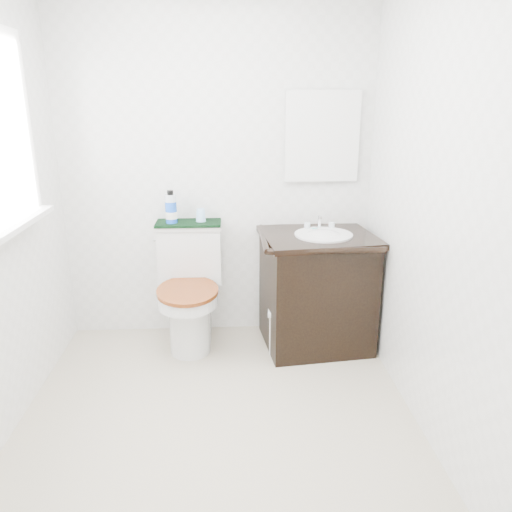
{
  "coord_description": "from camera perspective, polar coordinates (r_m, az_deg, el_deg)",
  "views": [
    {
      "loc": [
        0.08,
        -2.35,
        1.72
      ],
      "look_at": [
        0.25,
        0.75,
        0.72
      ],
      "focal_mm": 35.0,
      "sensor_mm": 36.0,
      "label": 1
    }
  ],
  "objects": [
    {
      "name": "floor",
      "position": [
        2.91,
        -4.37,
        -18.46
      ],
      "size": [
        2.4,
        2.4,
        0.0
      ],
      "primitive_type": "plane",
      "color": "beige",
      "rests_on": "ground"
    },
    {
      "name": "wall_back",
      "position": [
        3.58,
        -4.49,
        9.44
      ],
      "size": [
        2.4,
        0.0,
        2.4
      ],
      "primitive_type": "plane",
      "rotation": [
        1.57,
        0.0,
        0.0
      ],
      "color": "white",
      "rests_on": "ground"
    },
    {
      "name": "wall_front",
      "position": [
        1.26,
        -6.58,
        -6.62
      ],
      "size": [
        2.4,
        0.0,
        2.4
      ],
      "primitive_type": "plane",
      "rotation": [
        -1.57,
        0.0,
        0.0
      ],
      "color": "white",
      "rests_on": "ground"
    },
    {
      "name": "wall_right",
      "position": [
        2.61,
        19.98,
        5.28
      ],
      "size": [
        0.0,
        2.4,
        2.4
      ],
      "primitive_type": "plane",
      "rotation": [
        1.57,
        0.0,
        -1.57
      ],
      "color": "white",
      "rests_on": "ground"
    },
    {
      "name": "mirror",
      "position": [
        3.59,
        7.57,
        13.37
      ],
      "size": [
        0.5,
        0.02,
        0.6
      ],
      "primitive_type": "cube",
      "color": "silver",
      "rests_on": "wall_back"
    },
    {
      "name": "toilet",
      "position": [
        3.58,
        -7.55,
        -4.38
      ],
      "size": [
        0.47,
        0.65,
        0.86
      ],
      "color": "silver",
      "rests_on": "floor"
    },
    {
      "name": "vanity",
      "position": [
        3.55,
        6.93,
        -3.57
      ],
      "size": [
        0.82,
        0.72,
        0.92
      ],
      "color": "black",
      "rests_on": "floor"
    },
    {
      "name": "trash_bin",
      "position": [
        3.54,
        3.18,
        -8.35
      ],
      "size": [
        0.24,
        0.2,
        0.32
      ],
      "color": "white",
      "rests_on": "floor"
    },
    {
      "name": "towel",
      "position": [
        3.55,
        -7.73,
        3.76
      ],
      "size": [
        0.46,
        0.22,
        0.02
      ],
      "primitive_type": "cube",
      "color": "black",
      "rests_on": "toilet"
    },
    {
      "name": "mouthwash_bottle",
      "position": [
        3.52,
        -9.69,
        5.42
      ],
      "size": [
        0.08,
        0.08,
        0.23
      ],
      "color": "blue",
      "rests_on": "towel"
    },
    {
      "name": "cup",
      "position": [
        3.54,
        -6.33,
        4.67
      ],
      "size": [
        0.07,
        0.07,
        0.09
      ],
      "primitive_type": "cone",
      "color": "#9BD0FF",
      "rests_on": "towel"
    },
    {
      "name": "soap_bar",
      "position": [
        3.53,
        6.7,
        3.11
      ],
      "size": [
        0.06,
        0.04,
        0.02
      ],
      "primitive_type": "ellipsoid",
      "color": "#1C867C",
      "rests_on": "vanity"
    }
  ]
}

